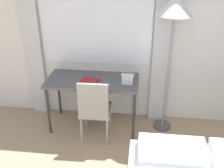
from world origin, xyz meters
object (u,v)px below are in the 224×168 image
desk_chair (95,108)px  telephone (128,79)px  desk (93,84)px  book (89,81)px  standing_lamp (174,13)px

desk_chair → telephone: desk_chair is taller
desk → book: (-0.03, -0.08, 0.08)m
desk_chair → standing_lamp: bearing=21.6°
desk → telephone: (0.48, -0.04, 0.12)m
standing_lamp → telephone: (-0.52, -0.12, -0.84)m
desk → book: 0.11m
desk_chair → book: size_ratio=3.37×
desk → telephone: size_ratio=7.44×
desk → standing_lamp: standing_lamp is taller
desk → telephone: 0.49m
telephone → book: size_ratio=0.63×
standing_lamp → desk_chair: bearing=-157.2°
desk_chair → telephone: 0.57m
desk_chair → book: (-0.10, 0.23, 0.27)m
desk → book: book is taller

